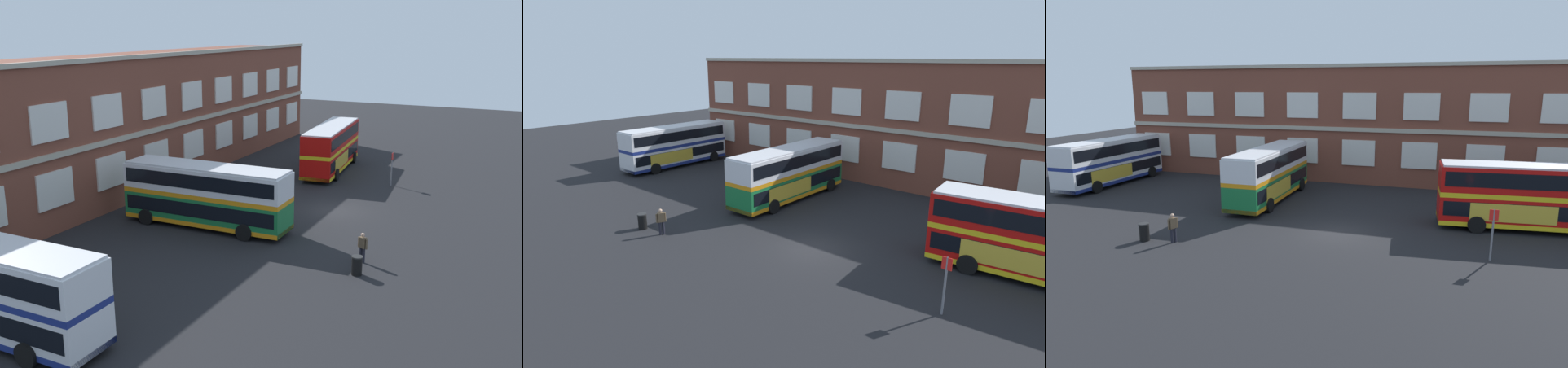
{
  "view_description": "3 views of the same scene",
  "coord_description": "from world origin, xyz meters",
  "views": [
    {
      "loc": [
        -38.27,
        -12.87,
        12.6
      ],
      "look_at": [
        -4.29,
        3.76,
        2.52
      ],
      "focal_mm": 41.11,
      "sensor_mm": 36.0,
      "label": 1
    },
    {
      "loc": [
        14.32,
        -19.11,
        10.8
      ],
      "look_at": [
        -3.33,
        1.46,
        2.97
      ],
      "focal_mm": 30.6,
      "sensor_mm": 36.0,
      "label": 2
    },
    {
      "loc": [
        6.32,
        -24.95,
        8.65
      ],
      "look_at": [
        -2.41,
        1.64,
        2.55
      ],
      "focal_mm": 30.84,
      "sensor_mm": 36.0,
      "label": 3
    }
  ],
  "objects": [
    {
      "name": "ground_plane",
      "position": [
        0.0,
        2.0,
        0.0
      ],
      "size": [
        120.0,
        120.0,
        0.0
      ],
      "primitive_type": "plane",
      "color": "black"
    },
    {
      "name": "brick_terminal_building",
      "position": [
        0.97,
        17.98,
        5.16
      ],
      "size": [
        52.53,
        8.19,
        10.61
      ],
      "color": "brown",
      "rests_on": "ground"
    },
    {
      "name": "double_decker_middle",
      "position": [
        -6.98,
        6.3,
        2.15
      ],
      "size": [
        2.98,
        11.03,
        4.07
      ],
      "color": "#197038",
      "rests_on": "ground"
    },
    {
      "name": "double_decker_far",
      "position": [
        11.13,
        4.34,
        2.15
      ],
      "size": [
        11.2,
        3.68,
        4.07
      ],
      "color": "red",
      "rests_on": "ground"
    },
    {
      "name": "waiting_passenger",
      "position": [
        -8.38,
        -4.42,
        0.93
      ],
      "size": [
        0.37,
        0.63,
        1.7
      ],
      "color": "black",
      "rests_on": "ground"
    },
    {
      "name": "bus_stand_flag",
      "position": [
        8.47,
        -1.78,
        1.64
      ],
      "size": [
        0.44,
        0.1,
        2.7
      ],
      "color": "slate",
      "rests_on": "ground"
    },
    {
      "name": "station_litter_bin",
      "position": [
        -10.15,
        -4.67,
        0.52
      ],
      "size": [
        0.6,
        0.6,
        1.03
      ],
      "color": "black",
      "rests_on": "ground"
    }
  ]
}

